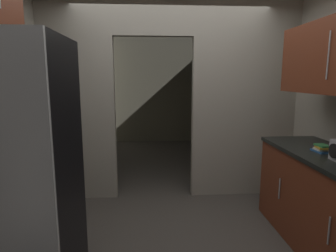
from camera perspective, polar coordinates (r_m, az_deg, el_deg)
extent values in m
plane|color=#47423D|center=(3.02, 2.48, -22.58)|extent=(20.00, 20.00, 0.00)
cube|color=#ADA899|center=(3.88, -17.53, 5.62)|extent=(0.93, 0.12, 2.74)
cube|color=#ADA899|center=(3.98, 14.92, 5.83)|extent=(1.39, 0.12, 2.74)
cube|color=#ADA899|center=(3.86, -3.00, 21.98)|extent=(1.02, 0.12, 0.61)
cube|color=gray|center=(7.23, -1.45, 7.70)|extent=(3.35, 0.10, 2.74)
cube|color=gray|center=(5.66, -17.52, 6.74)|extent=(0.10, 3.45, 2.74)
cube|color=gray|center=(5.82, 15.59, 6.90)|extent=(0.10, 3.45, 2.74)
cube|color=black|center=(2.38, -27.58, -7.67)|extent=(0.75, 0.74, 1.90)
cube|color=maroon|center=(3.05, 30.26, -14.30)|extent=(0.60, 1.86, 0.88)
cylinder|color=#B7BABC|center=(2.56, 29.54, -17.77)|extent=(0.01, 0.01, 0.22)
cylinder|color=#B7BABC|center=(3.21, 21.43, -11.58)|extent=(0.01, 0.01, 0.22)
cylinder|color=#B7BABC|center=(2.72, 29.45, 12.23)|extent=(0.01, 0.01, 0.39)
cylinder|color=black|center=(2.74, 30.26, -4.35)|extent=(0.01, 0.12, 0.12)
cube|color=#2D609E|center=(3.04, 28.34, -4.43)|extent=(0.13, 0.17, 0.02)
cube|color=beige|center=(3.03, 28.28, -4.12)|extent=(0.10, 0.12, 0.02)
cube|color=gold|center=(3.02, 28.66, -3.80)|extent=(0.13, 0.15, 0.02)
cube|color=#388C47|center=(3.02, 28.56, -3.46)|extent=(0.10, 0.13, 0.01)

